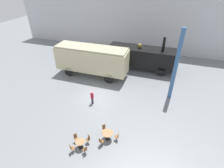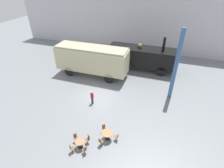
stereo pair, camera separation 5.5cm
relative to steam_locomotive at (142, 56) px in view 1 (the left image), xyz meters
name	(u,v)px [view 1 (the left image)]	position (x,y,z in m)	size (l,w,h in m)	color
ground_plane	(97,98)	(-3.58, -8.86, -2.07)	(80.00, 80.00, 0.00)	gray
backdrop_wall	(130,25)	(-3.58, 7.07, 2.43)	(44.00, 0.15, 9.00)	silver
steam_locomotive	(142,56)	(0.00, 0.00, 0.00)	(9.94, 2.89, 5.10)	black
passenger_coach_vintage	(92,59)	(-6.20, -4.02, 0.41)	(9.77, 2.88, 4.13)	beige
cafe_table_near	(80,143)	(-2.22, -15.61, -1.53)	(0.79, 0.79, 0.71)	black
cafe_table_mid	(107,134)	(-0.39, -14.09, -1.44)	(0.98, 0.98, 0.77)	black
cafe_chair_0	(85,150)	(-1.58, -16.04, -1.56)	(0.40, 0.40, 0.87)	black
cafe_chair_1	(88,139)	(-1.79, -14.97, -1.56)	(0.40, 0.40, 0.87)	black
cafe_chair_2	(76,137)	(-2.86, -15.18, -1.56)	(0.40, 0.40, 0.87)	black
cafe_chair_3	(72,148)	(-2.65, -16.25, -1.56)	(0.40, 0.40, 0.87)	black
cafe_chair_4	(117,136)	(0.46, -13.94, -1.56)	(0.38, 0.36, 0.87)	black
cafe_chair_5	(104,128)	(-0.94, -13.44, -1.56)	(0.40, 0.41, 0.87)	black
cafe_chair_6	(101,141)	(-0.68, -14.91, -1.56)	(0.37, 0.39, 0.87)	black
visitor_person	(92,97)	(-3.63, -9.96, -1.21)	(0.34, 0.34, 1.59)	#262633
support_pillar	(176,66)	(4.42, -5.97, 1.93)	(0.44, 0.44, 8.00)	#386093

